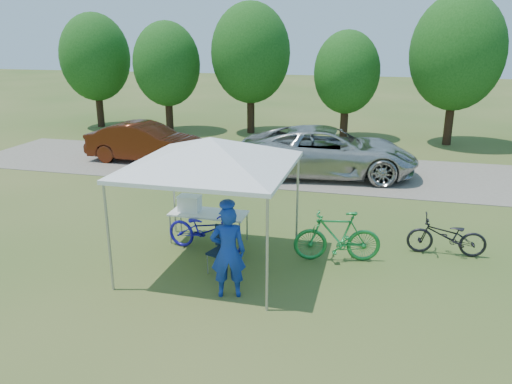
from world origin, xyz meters
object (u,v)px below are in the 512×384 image
minivan (328,151)px  sedan (146,142)px  cyclist (228,252)px  folding_table (209,214)px  folding_chair (223,245)px  cooler (190,203)px  bike_blue (205,230)px  bike_dark (447,236)px  bike_green (337,236)px

minivan → sedan: bearing=80.8°
cyclist → minivan: cyclist is taller
sedan → folding_table: bearing=-142.2°
folding_chair → cooler: size_ratio=1.81×
folding_chair → bike_blue: bearing=148.5°
folding_chair → minivan: size_ratio=0.16×
folding_table → bike_dark: bike_dark is taller
folding_table → bike_green: 2.99m
cyclist → minivan: (0.81, 8.68, -0.04)m
folding_table → folding_chair: (0.78, -1.31, -0.14)m
cyclist → minivan: size_ratio=0.30×
folding_chair → bike_dark: (4.49, 1.92, -0.11)m
folding_table → bike_green: size_ratio=0.96×
bike_blue → sedan: (-4.95, 7.15, 0.26)m
cooler → folding_table: bearing=0.0°
folding_table → minivan: minivan is taller
bike_blue → bike_green: size_ratio=1.01×
sedan → bike_green: bearing=-129.8°
cyclist → bike_dark: bearing=-161.8°
cooler → minivan: minivan is taller
bike_dark → sedan: bearing=-122.2°
folding_table → bike_dark: (5.27, 0.61, -0.24)m
cooler → minivan: (2.46, 6.39, -0.07)m
bike_green → minivan: 6.74m
bike_blue → cooler: bearing=57.4°
folding_chair → bike_blue: 1.06m
cooler → sedan: sedan is taller
folding_table → bike_blue: bearing=-79.9°
folding_table → cooler: 0.51m
bike_dark → sedan: (-10.13, 6.04, 0.31)m
folding_table → minivan: size_ratio=0.30×
folding_chair → sedan: bearing=143.5°
bike_green → bike_dark: 2.46m
bike_green → minivan: minivan is taller
minivan → sedan: size_ratio=1.34×
folding_chair → bike_blue: size_ratio=0.50×
cyclist → bike_dark: cyclist is taller
cooler → cyclist: bearing=-54.2°
cooler → bike_green: size_ratio=0.28×
folding_chair → cyclist: cyclist is taller
folding_table → folding_chair: bearing=-59.4°
cyclist → bike_dark: size_ratio=1.06×
folding_chair → bike_green: bearing=43.3°
bike_blue → folding_chair: bearing=-129.6°
cyclist → bike_blue: size_ratio=0.94×
cooler → minivan: 6.85m
cyclist → bike_green: 2.71m
bike_dark → minivan: minivan is taller
bike_dark → cyclist: bearing=-56.1°
bike_blue → cyclist: bearing=-138.3°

